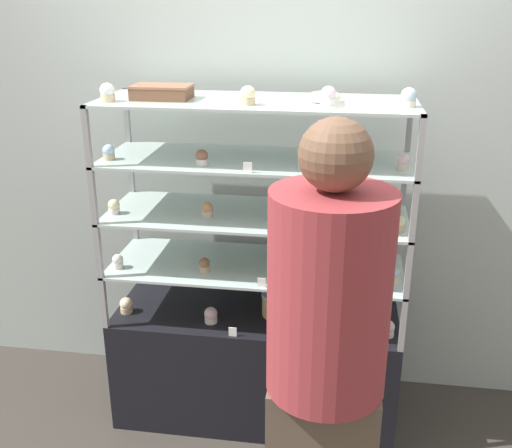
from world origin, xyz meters
The scene contains 35 objects.
ground_plane centered at (0.00, 0.00, 0.00)m, with size 20.00×20.00×0.00m, color #38332D.
back_wall centered at (0.00, 0.39, 1.30)m, with size 8.00×0.05×2.60m.
display_base centered at (0.00, 0.00, 0.29)m, with size 1.36×0.49×0.57m.
display_riser_lower centered at (0.00, 0.00, 0.81)m, with size 1.36×0.49×0.26m.
display_riser_middle centered at (0.00, 0.00, 1.07)m, with size 1.36×0.49×0.26m.
display_riser_upper centered at (0.00, 0.00, 1.32)m, with size 1.36×0.49×0.26m.
display_riser_top centered at (0.00, 0.00, 1.58)m, with size 1.36×0.49×0.26m.
layer_cake_centerpiece centered at (0.11, 0.00, 0.63)m, with size 0.16×0.16×0.12m.
sheet_cake_frosted centered at (-0.40, -0.03, 1.62)m, with size 0.25×0.16×0.06m.
cupcake_0 centered at (-0.62, -0.09, 0.61)m, with size 0.06×0.06×0.08m.
cupcake_1 centered at (-0.20, -0.12, 0.61)m, with size 0.06×0.06×0.08m.
cupcake_2 centered at (0.62, -0.12, 0.61)m, with size 0.06×0.06×0.08m.
price_tag_0 centered at (-0.07, -0.23, 0.59)m, with size 0.04×0.00×0.04m.
cupcake_3 centered at (-0.63, -0.13, 0.86)m, with size 0.05×0.05×0.07m.
cupcake_4 centered at (-0.22, -0.11, 0.86)m, with size 0.05×0.05×0.07m.
cupcake_5 centered at (0.22, -0.07, 0.86)m, with size 0.05×0.05×0.07m.
cupcake_6 centered at (0.63, -0.09, 0.86)m, with size 0.05×0.05×0.07m.
price_tag_1 centered at (0.06, -0.23, 0.85)m, with size 0.04×0.00×0.04m.
cupcake_7 centered at (-0.63, -0.10, 1.11)m, with size 0.05×0.05×0.07m.
cupcake_8 centered at (-0.21, -0.07, 1.11)m, with size 0.05×0.05×0.07m.
cupcake_9 centered at (0.19, -0.11, 1.11)m, with size 0.05×0.05×0.07m.
cupcake_10 centered at (0.62, -0.12, 1.11)m, with size 0.05×0.05×0.07m.
price_tag_2 centered at (0.13, -0.23, 1.10)m, with size 0.04×0.00×0.04m.
cupcake_11 centered at (-0.63, -0.11, 1.37)m, with size 0.05×0.05×0.07m.
cupcake_12 centered at (-0.21, -0.13, 1.37)m, with size 0.05×0.05×0.07m.
cupcake_13 centered at (0.22, -0.13, 1.37)m, with size 0.05×0.05×0.07m.
cupcake_14 centered at (0.62, -0.08, 1.37)m, with size 0.05×0.05×0.07m.
price_tag_3 centered at (0.00, -0.23, 1.36)m, with size 0.04×0.00×0.04m.
cupcake_15 centered at (-0.60, -0.13, 1.63)m, with size 0.06×0.06×0.08m.
cupcake_16 centered at (-0.01, -0.13, 1.63)m, with size 0.06×0.06×0.08m.
cupcake_17 centered at (0.31, -0.09, 1.63)m, with size 0.06×0.06×0.08m.
cupcake_18 centered at (0.62, -0.08, 1.63)m, with size 0.06×0.06×0.08m.
price_tag_4 centered at (0.35, -0.23, 1.61)m, with size 0.04×0.00×0.04m.
donut_glazed centered at (0.29, -0.01, 1.61)m, with size 0.13×0.13×0.04m.
customer_figure centered at (0.36, -0.83, 0.90)m, with size 0.39×0.39×1.68m.
Camera 1 is at (0.38, -2.52, 2.00)m, focal length 42.00 mm.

